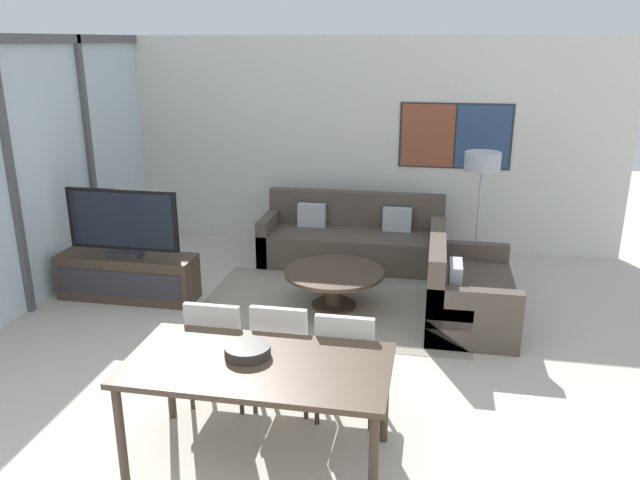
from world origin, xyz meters
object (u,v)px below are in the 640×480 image
(television, at_px, (123,223))
(dining_chair_centre, at_px, (283,348))
(fruit_bowl, at_px, (248,350))
(dining_table, at_px, (258,372))
(floor_lamp, at_px, (482,168))
(dining_chair_right, at_px, (347,358))
(sofa_side, at_px, (462,293))
(sofa_main, at_px, (353,241))
(coffee_table, at_px, (334,280))
(dining_chair_left, at_px, (220,345))
(tv_console, at_px, (128,277))

(television, distance_m, dining_chair_centre, 2.86)
(fruit_bowl, bearing_deg, dining_chair_centre, 81.57)
(dining_table, height_order, floor_lamp, floor_lamp)
(dining_chair_right, height_order, fruit_bowl, dining_chair_right)
(dining_chair_right, bearing_deg, television, 145.77)
(sofa_side, relative_size, dining_chair_centre, 1.70)
(sofa_side, height_order, dining_table, sofa_side)
(sofa_main, relative_size, dining_chair_right, 2.56)
(floor_lamp, bearing_deg, dining_chair_centre, -115.78)
(dining_table, bearing_deg, fruit_bowl, 140.62)
(coffee_table, height_order, dining_chair_left, dining_chair_left)
(dining_chair_centre, xyz_separation_m, floor_lamp, (1.59, 3.30, 0.80))
(sofa_side, bearing_deg, dining_chair_right, 155.56)
(sofa_side, bearing_deg, dining_chair_centre, 144.03)
(dining_chair_left, bearing_deg, dining_table, -52.02)
(sofa_side, distance_m, coffee_table, 1.33)
(coffee_table, bearing_deg, dining_chair_centre, -91.85)
(sofa_main, xyz_separation_m, fruit_bowl, (-0.15, -4.03, 0.51))
(television, relative_size, coffee_table, 1.17)
(dining_chair_right, bearing_deg, coffee_table, 101.97)
(sofa_main, height_order, floor_lamp, floor_lamp)
(dining_table, bearing_deg, sofa_main, 89.11)
(coffee_table, distance_m, floor_lamp, 2.26)
(sofa_side, relative_size, dining_chair_left, 1.70)
(coffee_table, distance_m, dining_table, 2.67)
(dining_chair_right, bearing_deg, floor_lamp, 71.88)
(tv_console, bearing_deg, floor_lamp, 21.80)
(dining_chair_centre, bearing_deg, sofa_main, 88.93)
(sofa_main, bearing_deg, floor_lamp, -4.96)
(television, bearing_deg, coffee_table, 4.94)
(coffee_table, bearing_deg, floor_lamp, 40.84)
(television, distance_m, dining_chair_left, 2.52)
(sofa_side, distance_m, fruit_bowl, 2.96)
(floor_lamp, bearing_deg, coffee_table, -139.16)
(sofa_side, relative_size, dining_table, 0.88)
(coffee_table, xyz_separation_m, dining_chair_left, (-0.56, -2.01, 0.20))
(dining_table, relative_size, fruit_bowl, 5.60)
(coffee_table, distance_m, fruit_bowl, 2.63)
(coffee_table, height_order, dining_chair_right, dining_chair_right)
(dining_chair_centre, height_order, fruit_bowl, dining_chair_centre)
(sofa_side, xyz_separation_m, dining_chair_centre, (-1.39, -1.92, 0.22))
(television, distance_m, sofa_main, 2.87)
(sofa_main, distance_m, fruit_bowl, 4.07)
(sofa_main, xyz_separation_m, floor_lamp, (1.53, -0.13, 1.03))
(dining_table, distance_m, floor_lamp, 4.32)
(sofa_side, height_order, dining_chair_left, dining_chair_left)
(coffee_table, relative_size, dining_chair_centre, 1.19)
(dining_chair_right, relative_size, floor_lamp, 0.60)
(tv_console, distance_m, sofa_main, 2.81)
(coffee_table, bearing_deg, television, -175.06)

